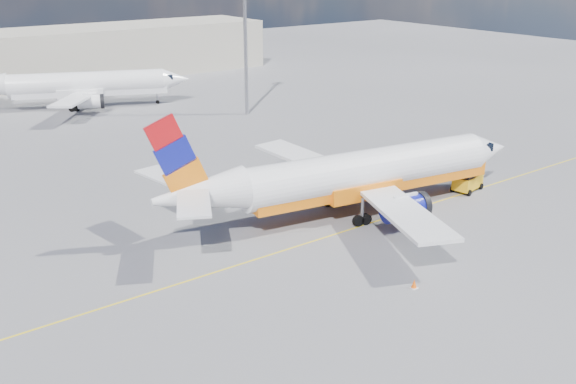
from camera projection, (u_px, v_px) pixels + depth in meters
ground at (341, 256)px, 42.75m from camera, size 240.00×240.00×0.00m
taxi_line at (313, 241)px, 45.02m from camera, size 70.00×0.15×0.01m
terminal_main at (54, 56)px, 100.80m from camera, size 70.00×14.00×8.00m
main_jet at (357, 174)px, 48.84m from camera, size 31.50×24.51×9.51m
second_jet at (80, 85)px, 83.42m from camera, size 29.19×22.02×8.96m
gse_tug at (467, 180)px, 54.30m from camera, size 3.06×2.24×2.00m
traffic_cone at (414, 284)px, 38.59m from camera, size 0.41×0.41×0.57m
floodlight_mast at (245, 13)px, 76.66m from camera, size 1.51×1.51×20.70m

